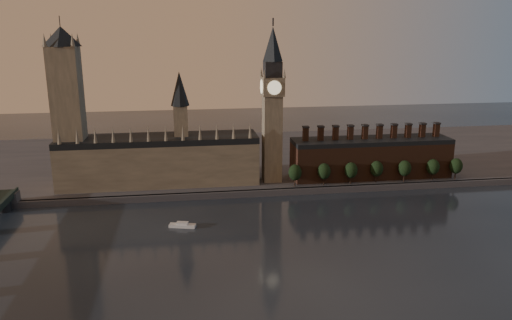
# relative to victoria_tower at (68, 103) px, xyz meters

# --- Properties ---
(ground) EXTENTS (900.00, 900.00, 0.00)m
(ground) POSITION_rel_victoria_tower_xyz_m (120.00, -115.00, -59.09)
(ground) COLOR black
(ground) RESTS_ON ground
(north_bank) EXTENTS (900.00, 182.00, 4.00)m
(north_bank) POSITION_rel_victoria_tower_xyz_m (120.00, 63.04, -57.09)
(north_bank) COLOR #4C4C52
(north_bank) RESTS_ON ground
(palace_of_westminster) EXTENTS (130.00, 30.30, 74.00)m
(palace_of_westminster) POSITION_rel_victoria_tower_xyz_m (55.59, -0.09, -37.46)
(palace_of_westminster) COLOR gray
(palace_of_westminster) RESTS_ON north_bank
(victoria_tower) EXTENTS (24.00, 24.00, 108.00)m
(victoria_tower) POSITION_rel_victoria_tower_xyz_m (0.00, 0.00, 0.00)
(victoria_tower) COLOR gray
(victoria_tower) RESTS_ON north_bank
(big_ben) EXTENTS (15.00, 15.00, 107.00)m
(big_ben) POSITION_rel_victoria_tower_xyz_m (130.00, -5.00, -2.26)
(big_ben) COLOR gray
(big_ben) RESTS_ON north_bank
(chimney_block) EXTENTS (110.00, 25.00, 37.00)m
(chimney_block) POSITION_rel_victoria_tower_xyz_m (200.00, -5.00, -41.27)
(chimney_block) COLOR #4A2B1C
(chimney_block) RESTS_ON north_bank
(embankment_tree_0) EXTENTS (8.60, 8.60, 14.88)m
(embankment_tree_0) POSITION_rel_victoria_tower_xyz_m (142.69, -20.32, -45.62)
(embankment_tree_0) COLOR black
(embankment_tree_0) RESTS_ON north_bank
(embankment_tree_1) EXTENTS (8.60, 8.60, 14.88)m
(embankment_tree_1) POSITION_rel_victoria_tower_xyz_m (162.26, -20.47, -45.62)
(embankment_tree_1) COLOR black
(embankment_tree_1) RESTS_ON north_bank
(embankment_tree_2) EXTENTS (8.60, 8.60, 14.88)m
(embankment_tree_2) POSITION_rel_victoria_tower_xyz_m (180.61, -20.78, -45.62)
(embankment_tree_2) COLOR black
(embankment_tree_2) RESTS_ON north_bank
(embankment_tree_3) EXTENTS (8.60, 8.60, 14.88)m
(embankment_tree_3) POSITION_rel_victoria_tower_xyz_m (198.89, -19.60, -45.62)
(embankment_tree_3) COLOR black
(embankment_tree_3) RESTS_ON north_bank
(embankment_tree_4) EXTENTS (8.60, 8.60, 14.88)m
(embankment_tree_4) POSITION_rel_victoria_tower_xyz_m (218.04, -21.18, -45.62)
(embankment_tree_4) COLOR black
(embankment_tree_4) RESTS_ON north_bank
(embankment_tree_5) EXTENTS (8.60, 8.60, 14.88)m
(embankment_tree_5) POSITION_rel_victoria_tower_xyz_m (238.59, -20.77, -45.62)
(embankment_tree_5) COLOR black
(embankment_tree_5) RESTS_ON north_bank
(embankment_tree_6) EXTENTS (8.60, 8.60, 14.88)m
(embankment_tree_6) POSITION_rel_victoria_tower_xyz_m (255.29, -21.02, -45.62)
(embankment_tree_6) COLOR black
(embankment_tree_6) RESTS_ON north_bank
(river_boat) EXTENTS (14.96, 7.58, 2.88)m
(river_boat) POSITION_rel_victoria_tower_xyz_m (69.08, -69.92, -57.99)
(river_boat) COLOR silver
(river_boat) RESTS_ON ground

